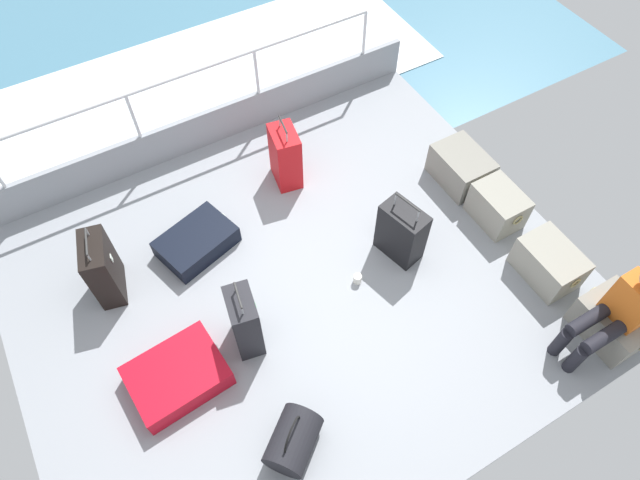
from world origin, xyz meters
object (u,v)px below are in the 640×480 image
Objects in this scene: cargo_crate_2 at (549,263)px; paper_cup at (357,279)px; cargo_crate_1 at (498,206)px; suitcase_0 at (401,232)px; passenger_seated at (618,311)px; cargo_crate_3 at (614,322)px; suitcase_4 at (245,322)px; suitcase_2 at (178,376)px; suitcase_1 at (103,268)px; suitcase_3 at (197,242)px; duffel_bag at (293,440)px; cargo_crate_0 at (461,167)px; suitcase_5 at (285,157)px.

cargo_crate_2 reaches higher than paper_cup.
suitcase_0 is at bearing -98.24° from cargo_crate_1.
passenger_seated is (0.75, -0.11, 0.36)m from cargo_crate_2.
cargo_crate_3 is 3.25m from suitcase_4.
passenger_seated is 1.28× the size of suitcase_2.
suitcase_0 is 2.78m from suitcase_1.
duffel_bag is (2.18, -0.09, 0.07)m from suitcase_3.
suitcase_0 is at bearing 100.85° from paper_cup.
suitcase_4 reaches higher than cargo_crate_3.
cargo_crate_0 is 3.56m from suitcase_2.
cargo_crate_0 is 0.78× the size of suitcase_4.
suitcase_1 is at bearing -98.42° from cargo_crate_0.
cargo_crate_2 is 0.75× the size of suitcase_3.
suitcase_0 is at bearing 94.26° from suitcase_4.
passenger_seated is 1.31× the size of suitcase_5.
suitcase_2 is (0.63, -3.50, -0.08)m from cargo_crate_0.
cargo_crate_3 is at bearing 28.47° from suitcase_5.
suitcase_2 is 8.28× the size of paper_cup.
passenger_seated reaches higher than cargo_crate_0.
suitcase_1 is 0.95× the size of suitcase_3.
cargo_crate_2 reaches higher than suitcase_3.
suitcase_3 is (-1.20, 0.68, -0.00)m from suitcase_2.
cargo_crate_0 is 2.16m from passenger_seated.
cargo_crate_3 is 3.94m from suitcase_3.
cargo_crate_2 is at bearing 62.33° from suitcase_1.
cargo_crate_3 is (2.12, 0.04, -0.00)m from cargo_crate_0.
cargo_crate_3 is 0.41m from passenger_seated.
suitcase_2 is at bearing -50.13° from suitcase_5.
suitcase_1 reaches higher than cargo_crate_3.
cargo_crate_0 is 6.49× the size of paper_cup.
passenger_seated reaches higher than suitcase_1.
suitcase_2 is 0.99× the size of suitcase_3.
suitcase_4 is at bearing -119.95° from passenger_seated.
suitcase_0 is 0.93× the size of suitcase_3.
suitcase_2 reaches higher than suitcase_3.
suitcase_0 reaches higher than cargo_crate_1.
suitcase_0 reaches higher than cargo_crate_0.
cargo_crate_1 reaches higher than suitcase_2.
cargo_crate_3 is 2.31m from paper_cup.
passenger_seated is at bearing 60.05° from suitcase_4.
suitcase_1 is at bearing -159.78° from duffel_bag.
paper_cup is at bearing -91.89° from cargo_crate_1.
suitcase_1 is at bearing -111.05° from suitcase_0.
cargo_crate_1 is at bearing -177.96° from cargo_crate_3.
suitcase_2 is 2.46m from suitcase_5.
suitcase_3 is at bearing 150.66° from suitcase_2.
suitcase_4 is 1.04m from duffel_bag.
paper_cup is (-0.07, 1.85, -0.06)m from suitcase_2.
suitcase_3 is at bearing -112.90° from cargo_crate_1.
suitcase_2 is 1.38m from suitcase_3.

